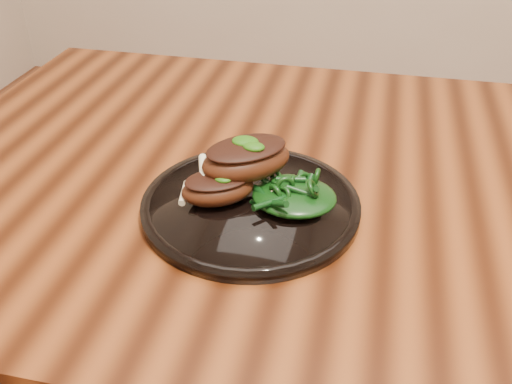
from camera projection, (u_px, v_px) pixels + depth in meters
The scene contains 6 objects.
desk at pixel (461, 241), 0.80m from camera, with size 1.60×0.80×0.75m.
plate at pixel (251, 205), 0.72m from camera, with size 0.28×0.28×0.02m.
lamb_chop_front at pixel (217, 187), 0.70m from camera, with size 0.11×0.10×0.04m.
lamb_chop_back at pixel (246, 158), 0.72m from camera, with size 0.14×0.13×0.05m.
herb_smear at pixel (236, 172), 0.77m from camera, with size 0.08×0.05×0.00m, color #134307.
greens_heap at pixel (294, 192), 0.70m from camera, with size 0.11×0.10×0.04m.
Camera 1 is at (-0.15, -0.68, 1.17)m, focal length 40.00 mm.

